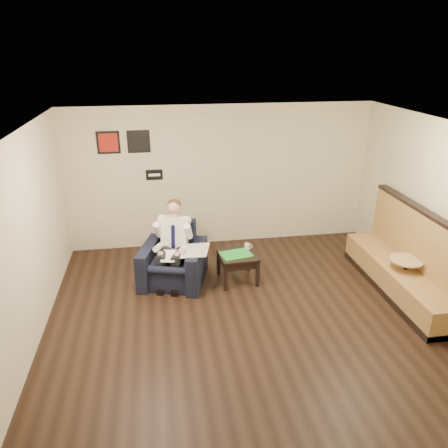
{
  "coord_description": "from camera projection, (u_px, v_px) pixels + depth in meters",
  "views": [
    {
      "loc": [
        -1.27,
        -5.25,
        3.8
      ],
      "look_at": [
        -0.23,
        1.2,
        1.13
      ],
      "focal_mm": 35.0,
      "sensor_mm": 36.0,
      "label": 1
    }
  ],
  "objects": [
    {
      "name": "seated_man",
      "position": [
        170.0,
        249.0,
        7.21
      ],
      "size": [
        0.9,
        1.12,
        1.36
      ],
      "primitive_type": null,
      "rotation": [
        0.0,
        0.0,
        -0.29
      ],
      "color": "white",
      "rests_on": "armchair"
    },
    {
      "name": "seating_sign",
      "position": [
        154.0,
        175.0,
        8.39
      ],
      "size": [
        0.32,
        0.02,
        0.2
      ],
      "primitive_type": "cube",
      "color": "black",
      "rests_on": "wall_back"
    },
    {
      "name": "art_print_left",
      "position": [
        108.0,
        143.0,
        8.03
      ],
      "size": [
        0.42,
        0.03,
        0.42
      ],
      "primitive_type": "cube",
      "color": "#A61E14",
      "rests_on": "wall_back"
    },
    {
      "name": "green_folder",
      "position": [
        236.0,
        254.0,
        7.41
      ],
      "size": [
        0.57,
        0.46,
        0.01
      ],
      "primitive_type": "cube",
      "rotation": [
        0.0,
        0.0,
        0.21
      ],
      "color": "green",
      "rests_on": "side_table"
    },
    {
      "name": "ground",
      "position": [
        252.0,
        324.0,
        6.42
      ],
      "size": [
        6.0,
        6.0,
        0.0
      ],
      "primitive_type": "plane",
      "color": "black",
      "rests_on": "ground"
    },
    {
      "name": "wall_left",
      "position": [
        21.0,
        253.0,
        5.45
      ],
      "size": [
        0.02,
        6.0,
        2.8
      ],
      "primitive_type": "cube",
      "color": "beige",
      "rests_on": "ground"
    },
    {
      "name": "wall_front",
      "position": [
        348.0,
        404.0,
        3.15
      ],
      "size": [
        6.0,
        0.02,
        2.8
      ],
      "primitive_type": "cube",
      "color": "beige",
      "rests_on": "ground"
    },
    {
      "name": "wall_back",
      "position": [
        221.0,
        177.0,
        8.63
      ],
      "size": [
        6.0,
        0.02,
        2.8
      ],
      "primitive_type": "cube",
      "color": "beige",
      "rests_on": "ground"
    },
    {
      "name": "newspaper",
      "position": [
        195.0,
        250.0,
        7.19
      ],
      "size": [
        0.55,
        0.63,
        0.01
      ],
      "primitive_type": "cube",
      "rotation": [
        0.0,
        0.0,
        -0.24
      ],
      "color": "silver",
      "rests_on": "armchair"
    },
    {
      "name": "armchair",
      "position": [
        173.0,
        256.0,
        7.4
      ],
      "size": [
        1.27,
        1.27,
        0.99
      ],
      "primitive_type": "cube",
      "rotation": [
        0.0,
        0.0,
        -0.29
      ],
      "color": "black",
      "rests_on": "ground"
    },
    {
      "name": "coffee_mug",
      "position": [
        247.0,
        247.0,
        7.58
      ],
      "size": [
        0.1,
        0.1,
        0.11
      ],
      "primitive_type": "cylinder",
      "rotation": [
        0.0,
        0.0,
        0.07
      ],
      "color": "white",
      "rests_on": "side_table"
    },
    {
      "name": "art_print_right",
      "position": [
        139.0,
        142.0,
        8.11
      ],
      "size": [
        0.42,
        0.03,
        0.42
      ],
      "primitive_type": "cube",
      "color": "black",
      "rests_on": "wall_back"
    },
    {
      "name": "cafe_table",
      "position": [
        404.0,
        277.0,
        7.07
      ],
      "size": [
        0.6,
        0.6,
        0.65
      ],
      "primitive_type": "cylinder",
      "rotation": [
        0.0,
        0.0,
        -0.17
      ],
      "color": "tan",
      "rests_on": "ground"
    },
    {
      "name": "lap_papers",
      "position": [
        169.0,
        256.0,
        7.14
      ],
      "size": [
        0.29,
        0.37,
        0.01
      ],
      "primitive_type": "cube",
      "rotation": [
        0.0,
        0.0,
        -0.22
      ],
      "color": "white",
      "rests_on": "seated_man"
    },
    {
      "name": "ceiling",
      "position": [
        258.0,
        133.0,
        5.36
      ],
      "size": [
        6.0,
        6.0,
        0.02
      ],
      "primitive_type": "cube",
      "color": "white",
      "rests_on": "wall_back"
    },
    {
      "name": "smartphone",
      "position": [
        238.0,
        249.0,
        7.61
      ],
      "size": [
        0.17,
        0.1,
        0.01
      ],
      "primitive_type": "cube",
      "rotation": [
        0.0,
        0.0,
        -0.11
      ],
      "color": "black",
      "rests_on": "side_table"
    },
    {
      "name": "side_table",
      "position": [
        238.0,
        267.0,
        7.54
      ],
      "size": [
        0.66,
        0.66,
        0.51
      ],
      "primitive_type": "cube",
      "rotation": [
        0.0,
        0.0,
        0.07
      ],
      "color": "black",
      "rests_on": "ground"
    },
    {
      "name": "banquette",
      "position": [
        403.0,
        253.0,
        7.03
      ],
      "size": [
        0.65,
        2.74,
        1.4
      ],
      "primitive_type": "cube",
      "color": "olive",
      "rests_on": "ground"
    }
  ]
}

